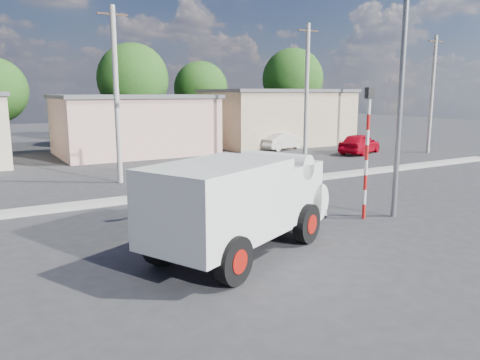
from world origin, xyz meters
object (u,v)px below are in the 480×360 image
streetlight (399,68)px  truck (244,200)px  cyclist (268,198)px  car_red (360,143)px  car_cream (282,141)px  traffic_pole (367,142)px  bicycle (268,211)px

streetlight → truck: bearing=-176.1°
cyclist → car_red: (15.49, 11.61, -0.22)m
car_cream → traffic_pole: traffic_pole is taller
truck → traffic_pole: 5.33m
truck → car_red: bearing=12.4°
truck → streetlight: size_ratio=0.72×
traffic_pole → streetlight: (0.94, -0.30, 2.37)m
cyclist → car_red: size_ratio=0.44×
truck → car_cream: size_ratio=1.65×
car_cream → traffic_pole: 19.47m
bicycle → car_cream: size_ratio=0.48×
truck → traffic_pole: (5.15, 0.71, 1.19)m
streetlight → car_red: bearing=48.7°
bicycle → traffic_pole: 4.01m
bicycle → truck: bearing=120.9°
car_red → streetlight: bearing=115.6°
truck → streetlight: 7.07m
bicycle → streetlight: bearing=-116.4°
truck → cyclist: truck is taller
truck → car_red: size_ratio=1.55×
bicycle → car_cream: (12.23, 16.27, 0.15)m
cyclist → car_red: bearing=-63.5°
bicycle → car_red: car_red is taller
cyclist → streetlight: 5.97m
bicycle → traffic_pole: bearing=-115.9°
car_red → streetlight: streetlight is taller
truck → car_red: (17.35, 13.24, -0.69)m
truck → car_cream: (14.09, 17.90, -0.76)m
bicycle → traffic_pole: size_ratio=0.43×
streetlight → traffic_pole: bearing=162.3°
bicycle → car_cream: bearing=-47.3°
cyclist → streetlight: streetlight is taller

